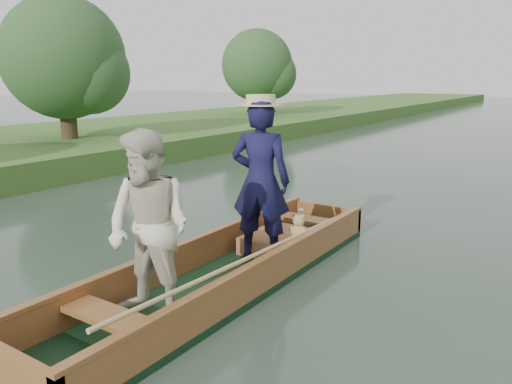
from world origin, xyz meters
The scene contains 3 objects.
ground centered at (0.00, 0.00, 0.00)m, with size 120.00×120.00×0.00m, color #283D30.
trees_far centered at (1.51, 8.50, 2.60)m, with size 22.80×15.85×4.45m.
punt centered at (0.01, -0.15, 0.69)m, with size 1.12×5.00×2.04m.
Camera 1 is at (3.15, -4.10, 2.25)m, focal length 35.00 mm.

